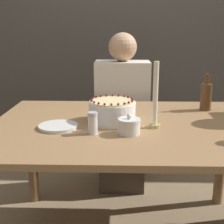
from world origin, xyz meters
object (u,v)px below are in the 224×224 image
at_px(person_man_blue_shirt, 122,123).
at_px(candle, 155,101).
at_px(sugar_shaker, 93,123).
at_px(sugar_bowl, 128,126).
at_px(cake, 112,111).
at_px(bottle, 206,96).

bearing_deg(person_man_blue_shirt, candle, 101.38).
bearing_deg(candle, sugar_shaker, -160.96).
distance_m(sugar_bowl, candle, 0.20).
distance_m(cake, person_man_blue_shirt, 0.74).
distance_m(cake, sugar_bowl, 0.21).
xyz_separation_m(candle, bottle, (0.35, 0.36, -0.05)).
xyz_separation_m(bottle, person_man_blue_shirt, (-0.50, 0.42, -0.30)).
height_order(sugar_bowl, person_man_blue_shirt, person_man_blue_shirt).
bearing_deg(person_man_blue_shirt, sugar_bowl, 91.51).
bearing_deg(sugar_shaker, cake, 66.79).
distance_m(candle, bottle, 0.50).
bearing_deg(person_man_blue_shirt, cake, 85.16).
bearing_deg(sugar_bowl, sugar_shaker, -179.24).
relative_size(cake, sugar_shaker, 2.35).
bearing_deg(bottle, person_man_blue_shirt, 139.98).
xyz_separation_m(cake, bottle, (0.56, 0.26, 0.03)).
xyz_separation_m(sugar_bowl, person_man_blue_shirt, (-0.02, 0.88, -0.25)).
relative_size(cake, bottle, 1.11).
height_order(sugar_bowl, sugar_shaker, sugar_shaker).
xyz_separation_m(cake, person_man_blue_shirt, (0.06, 0.69, -0.27)).
height_order(sugar_bowl, candle, candle).
xyz_separation_m(candle, person_man_blue_shirt, (-0.16, 0.78, -0.35)).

